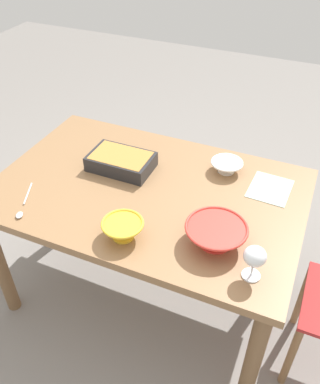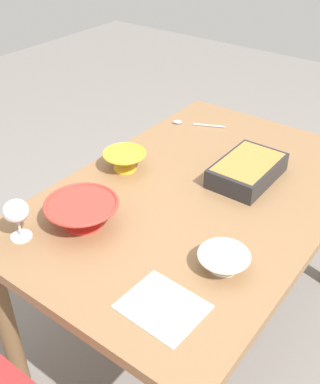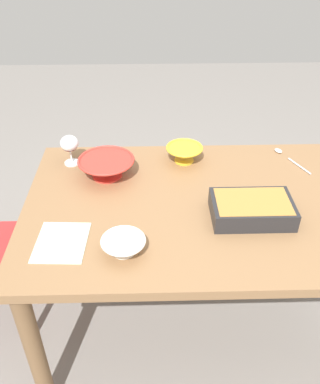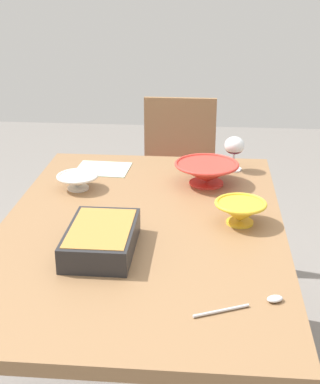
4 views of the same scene
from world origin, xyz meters
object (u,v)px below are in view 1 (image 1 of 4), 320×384
(dining_table, at_px, (148,204))
(casserole_dish, at_px, (121,161))
(small_bowl, at_px, (216,234))
(napkin, at_px, (270,189))
(serving_spoon, at_px, (22,207))
(mixing_bowl, at_px, (227,166))
(serving_bowl, at_px, (123,229))
(wine_glass, at_px, (255,258))

(dining_table, bearing_deg, casserole_dish, 152.38)
(small_bowl, xyz_separation_m, napkin, (0.14, 0.44, -0.05))
(casserole_dish, height_order, serving_spoon, casserole_dish)
(casserole_dish, relative_size, napkin, 1.42)
(small_bowl, distance_m, serving_spoon, 0.86)
(mixing_bowl, distance_m, small_bowl, 0.50)
(casserole_dish, bearing_deg, serving_spoon, -120.08)
(dining_table, bearing_deg, serving_bowl, -82.73)
(wine_glass, bearing_deg, napkin, 94.18)
(casserole_dish, height_order, small_bowl, small_bowl)
(small_bowl, height_order, serving_bowl, small_bowl)
(dining_table, height_order, serving_spoon, serving_spoon)
(casserole_dish, bearing_deg, small_bowl, -27.78)
(mixing_bowl, bearing_deg, serving_bowl, -113.05)
(serving_bowl, bearing_deg, serving_spoon, -177.27)
(casserole_dish, relative_size, serving_bowl, 1.80)
(wine_glass, height_order, small_bowl, wine_glass)
(serving_bowl, bearing_deg, casserole_dish, 118.50)
(mixing_bowl, height_order, serving_bowl, serving_bowl)
(serving_spoon, bearing_deg, napkin, 30.50)
(dining_table, distance_m, small_bowl, 0.48)
(wine_glass, bearing_deg, small_bowl, 147.50)
(mixing_bowl, bearing_deg, napkin, -13.23)
(napkin, bearing_deg, casserole_dish, -169.91)
(napkin, bearing_deg, small_bowl, -107.07)
(small_bowl, bearing_deg, casserole_dish, 152.22)
(wine_glass, height_order, serving_bowl, wine_glass)
(wine_glass, bearing_deg, dining_table, 150.68)
(wine_glass, relative_size, mixing_bowl, 0.90)
(dining_table, xyz_separation_m, serving_spoon, (-0.45, -0.35, 0.11))
(wine_glass, relative_size, serving_bowl, 0.83)
(dining_table, xyz_separation_m, wine_glass, (0.57, -0.32, 0.20))
(dining_table, relative_size, wine_glass, 10.01)
(casserole_dish, bearing_deg, dining_table, -27.62)
(serving_spoon, height_order, napkin, serving_spoon)
(casserole_dish, distance_m, napkin, 0.74)
(wine_glass, xyz_separation_m, mixing_bowl, (-0.27, 0.61, -0.07))
(small_bowl, bearing_deg, napkin, 72.93)
(wine_glass, distance_m, mixing_bowl, 0.67)
(wine_glass, height_order, casserole_dish, wine_glass)
(wine_glass, xyz_separation_m, casserole_dish, (-0.77, 0.42, -0.06))
(wine_glass, bearing_deg, serving_bowl, -179.33)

